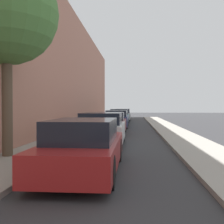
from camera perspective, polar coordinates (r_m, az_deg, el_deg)
ground_plane at (r=15.01m, az=2.82°, el=-5.16°), size 120.00×120.00×0.00m
sidewalk_left at (r=15.37m, az=-8.09°, el=-4.80°), size 2.00×52.00×0.12m
sidewalk_right at (r=15.19m, az=13.86°, el=-4.89°), size 2.00×52.00×0.12m
building_facade_left at (r=15.86m, az=-12.98°, el=10.77°), size 0.70×52.00×8.62m
parked_car_red at (r=6.95m, az=-5.77°, el=-7.21°), size 1.71×4.52×1.33m
parked_car_white at (r=11.75m, az=-2.11°, el=-3.65°), size 1.85×3.91×1.38m
parked_car_maroon at (r=16.52m, az=-0.40°, el=-2.37°), size 1.85×4.01×1.31m
parked_car_navy at (r=21.54m, az=1.02°, el=-1.50°), size 1.74×4.65×1.36m
parked_car_teal at (r=26.74m, az=1.57°, el=-0.95°), size 1.81×4.45×1.40m
parked_car_silver at (r=32.21m, az=2.26°, el=-0.62°), size 1.79×3.99×1.38m
street_tree_near at (r=9.53m, az=-21.02°, el=18.47°), size 3.18×3.18×6.00m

